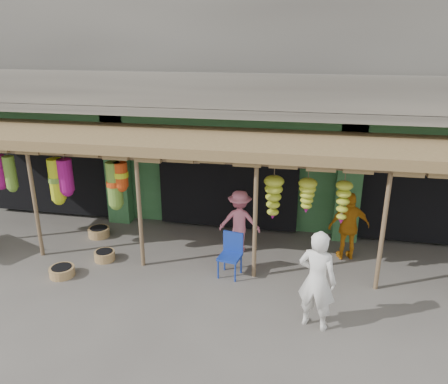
% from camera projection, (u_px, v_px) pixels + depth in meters
% --- Properties ---
extents(ground, '(80.00, 80.00, 0.00)m').
position_uv_depth(ground, '(210.00, 267.00, 9.73)').
color(ground, '#514C47').
rests_on(ground, ground).
extents(building, '(16.40, 6.80, 7.00)m').
position_uv_depth(building, '(245.00, 89.00, 13.08)').
color(building, gray).
rests_on(building, ground).
extents(awning, '(14.00, 2.70, 2.79)m').
position_uv_depth(awning, '(210.00, 146.00, 9.62)').
color(awning, brown).
rests_on(awning, ground).
extents(blue_chair, '(0.52, 0.52, 0.94)m').
position_uv_depth(blue_chair, '(231.00, 252.00, 9.28)').
color(blue_chair, navy).
rests_on(blue_chair, ground).
extents(basket_left, '(0.59, 0.59, 0.23)m').
position_uv_depth(basket_left, '(99.00, 232.00, 11.19)').
color(basket_left, olive).
rests_on(basket_left, ground).
extents(basket_mid, '(0.69, 0.69, 0.20)m').
position_uv_depth(basket_mid, '(62.00, 272.00, 9.34)').
color(basket_mid, '#9C6D46').
rests_on(basket_mid, ground).
extents(basket_right, '(0.47, 0.47, 0.21)m').
position_uv_depth(basket_right, '(105.00, 256.00, 10.00)').
color(basket_right, '#A3714C').
rests_on(basket_right, ground).
extents(person_front, '(0.77, 0.63, 1.84)m').
position_uv_depth(person_front, '(317.00, 280.00, 7.46)').
color(person_front, white).
rests_on(person_front, ground).
extents(person_vendor, '(1.01, 0.62, 1.60)m').
position_uv_depth(person_vendor, '(349.00, 226.00, 9.86)').
color(person_vendor, '#C17112').
rests_on(person_vendor, ground).
extents(person_shopper, '(0.99, 0.60, 1.51)m').
position_uv_depth(person_shopper, '(240.00, 221.00, 10.25)').
color(person_shopper, pink).
rests_on(person_shopper, ground).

